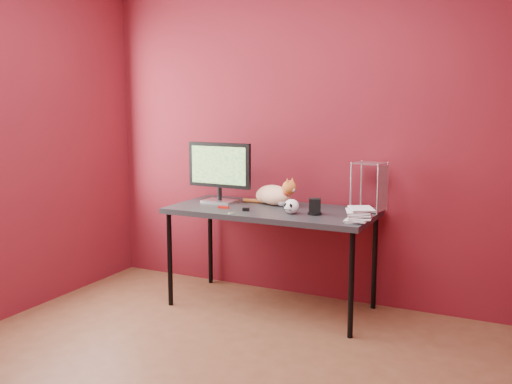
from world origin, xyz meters
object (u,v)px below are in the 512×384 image
at_px(desk, 272,215).
at_px(skull_mug, 292,206).
at_px(monitor, 219,169).
at_px(book_stack, 350,145).
at_px(cat, 274,195).
at_px(speaker, 315,207).

distance_m(desk, skull_mug, 0.26).
bearing_deg(skull_mug, monitor, 175.59).
distance_m(desk, book_stack, 0.85).
relative_size(desk, monitor, 2.79).
relative_size(monitor, skull_mug, 4.98).
bearing_deg(skull_mug, cat, 143.88).
bearing_deg(book_stack, cat, 155.56).
height_order(monitor, speaker, monitor).
bearing_deg(speaker, book_stack, -38.00).
height_order(desk, book_stack, book_stack).
bearing_deg(monitor, speaker, -7.04).
bearing_deg(speaker, skull_mug, 176.85).
height_order(desk, monitor, monitor).
relative_size(desk, book_stack, 1.51).
bearing_deg(monitor, cat, 13.43).
distance_m(monitor, cat, 0.47).
xyz_separation_m(desk, book_stack, (0.63, -0.16, 0.55)).
relative_size(skull_mug, speaker, 0.95).
xyz_separation_m(desk, cat, (-0.04, 0.15, 0.13)).
height_order(monitor, cat, monitor).
bearing_deg(skull_mug, desk, 160.32).
relative_size(monitor, book_stack, 0.54).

